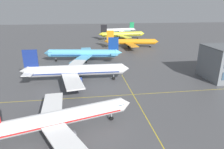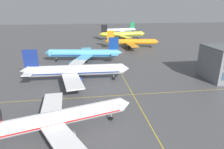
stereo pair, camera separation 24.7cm
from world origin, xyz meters
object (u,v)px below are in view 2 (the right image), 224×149
Objects in this scene: airliner_distant_taxiway at (119,30)px; airliner_third_row at (84,53)px; airliner_far_left_stand at (131,42)px; airliner_second_row at (75,71)px; airliner_front_gate at (59,118)px; airliner_far_right_stand at (122,34)px.

airliner_third_row is at bearing -109.85° from airliner_distant_taxiway.
airliner_second_row is at bearing -120.73° from airliner_far_left_stand.
airliner_distant_taxiway is (3.34, 68.09, -0.07)m from airliner_far_left_stand.
airliner_distant_taxiway reaches higher than airliner_front_gate.
airliner_second_row is 1.09× the size of airliner_far_left_stand.
airliner_far_left_stand reaches higher than airliner_front_gate.
airliner_distant_taxiway is at bearing 84.47° from airliner_far_right_stand.
airliner_third_row is at bearing -135.47° from airliner_far_left_stand.
airliner_third_row is (5.73, 61.26, 0.52)m from airliner_front_gate.
airliner_third_row is (3.27, 28.51, -0.06)m from airliner_second_row.
airliner_distant_taxiway is at bearing 87.19° from airliner_far_left_stand.
airliner_front_gate is at bearing -106.75° from airliner_far_right_stand.
airliner_second_row is (2.45, 32.75, 0.59)m from airliner_front_gate.
airliner_second_row reaches higher than airliner_far_left_stand.
airliner_far_right_stand is (33.10, 67.75, 0.00)m from airliner_third_row.
airliner_second_row is 1.01× the size of airliner_third_row.
airliner_front_gate is 134.73m from airliner_far_right_stand.
airliner_distant_taxiway is at bearing 75.44° from airliner_front_gate.
airliner_distant_taxiway is (36.27, 100.48, -0.39)m from airliner_third_row.
airliner_third_row is 46.19m from airliner_far_left_stand.
airliner_far_right_stand is at bearing 89.72° from airliner_far_left_stand.
airliner_far_left_stand is 0.93× the size of airliner_far_right_stand.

